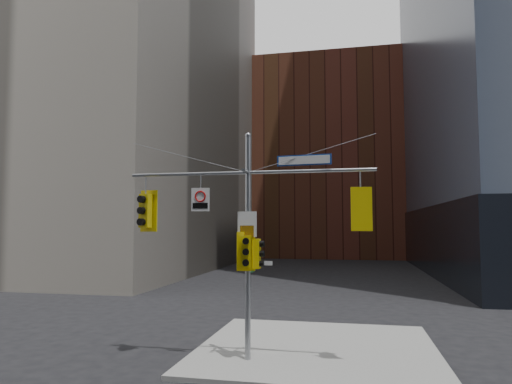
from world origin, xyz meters
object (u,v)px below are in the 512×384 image
at_px(traffic_light_east_arm, 361,209).
at_px(regulatory_sign_arm, 200,199).
at_px(traffic_light_pole_front, 246,252).
at_px(street_sign_blade, 304,160).
at_px(traffic_light_west_arm, 145,211).
at_px(signal_assembly, 248,222).
at_px(traffic_light_pole_side, 258,254).

distance_m(traffic_light_east_arm, regulatory_sign_arm, 5.11).
xyz_separation_m(traffic_light_pole_front, street_sign_blade, (1.80, 0.27, 2.85)).
bearing_deg(traffic_light_west_arm, regulatory_sign_arm, 11.27).
bearing_deg(traffic_light_pole_front, traffic_light_west_arm, 163.13).
height_order(signal_assembly, street_sign_blade, signal_assembly).
height_order(traffic_light_pole_side, street_sign_blade, street_sign_blade).
distance_m(street_sign_blade, regulatory_sign_arm, 3.58).
bearing_deg(traffic_light_pole_side, regulatory_sign_arm, 93.45).
bearing_deg(regulatory_sign_arm, traffic_light_pole_front, -10.63).
relative_size(signal_assembly, street_sign_blade, 4.64).
distance_m(traffic_light_east_arm, traffic_light_pole_side, 3.48).
height_order(traffic_light_east_arm, traffic_light_pole_front, traffic_light_east_arm).
distance_m(traffic_light_pole_side, street_sign_blade, 3.28).
xyz_separation_m(traffic_light_east_arm, traffic_light_pole_side, (-3.19, 0.00, -1.38)).
bearing_deg(traffic_light_west_arm, signal_assembly, 12.05).
bearing_deg(traffic_light_pole_front, traffic_light_pole_side, 28.07).
xyz_separation_m(traffic_light_west_arm, regulatory_sign_arm, (1.94, -0.03, 0.37)).
height_order(traffic_light_west_arm, traffic_light_pole_side, traffic_light_west_arm).
distance_m(signal_assembly, traffic_light_pole_side, 1.05).
bearing_deg(traffic_light_pole_side, traffic_light_west_arm, 92.56).
distance_m(traffic_light_east_arm, traffic_light_pole_front, 3.75).
distance_m(signal_assembly, regulatory_sign_arm, 1.76).
bearing_deg(traffic_light_east_arm, signal_assembly, -5.44).
bearing_deg(traffic_light_east_arm, regulatory_sign_arm, -5.22).
bearing_deg(traffic_light_east_arm, traffic_light_pole_front, -1.09).
bearing_deg(traffic_light_west_arm, traffic_light_pole_side, 12.15).
distance_m(traffic_light_east_arm, street_sign_blade, 2.31).
height_order(signal_assembly, traffic_light_west_arm, signal_assembly).
distance_m(traffic_light_pole_front, street_sign_blade, 3.38).
relative_size(traffic_light_east_arm, traffic_light_pole_front, 1.08).
height_order(signal_assembly, traffic_light_east_arm, signal_assembly).
height_order(traffic_light_pole_front, regulatory_sign_arm, regulatory_sign_arm).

